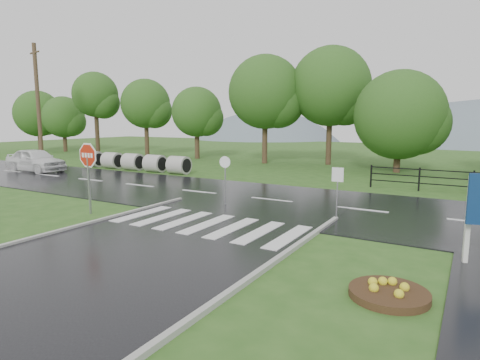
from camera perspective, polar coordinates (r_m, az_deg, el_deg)
The scene contains 13 objects.
ground at distance 10.30m, azimuth -21.18°, elevation -12.31°, with size 120.00×120.00×0.00m, color #2E571D.
main_road at distance 18.00m, azimuth 4.51°, elevation -2.94°, with size 90.00×8.00×0.04m, color black.
crosswalk at distance 13.77m, azimuth -4.66°, elevation -6.25°, with size 6.50×2.80×0.02m.
fence_west at distance 22.08m, azimuth 30.27°, elevation -0.05°, with size 9.58×0.08×1.20m.
hills at distance 73.54m, azimuth 26.19°, elevation -7.46°, with size 102.00×48.00×48.00m.
treeline at distance 30.83m, azimuth 17.64°, elevation 1.46°, with size 83.20×5.20×10.00m.
culvert_pipes at distance 29.88m, azimuth -14.97°, elevation 2.52°, with size 9.70×1.20×1.20m.
stop_sign at distance 16.16m, azimuth -20.81°, elevation 2.42°, with size 1.29×0.06×2.90m.
flower_bed at distance 8.93m, azimuth 20.42°, elevation -14.70°, with size 1.59×1.59×0.32m.
reg_sign_small at distance 14.78m, azimuth 13.70°, elevation -0.30°, with size 0.42×0.06×1.89m.
reg_sign_round at distance 16.72m, azimuth -2.13°, elevation 0.84°, with size 0.48×0.10×2.08m.
car_white at distance 31.38m, azimuth -26.97°, elevation 1.05°, with size 4.83×1.94×1.64m, color white.
utility_pole_west at distance 39.00m, azimuth -26.79°, elevation 9.82°, with size 1.76×0.48×9.99m.
Camera 1 is at (7.66, -5.90, 3.55)m, focal length 30.00 mm.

